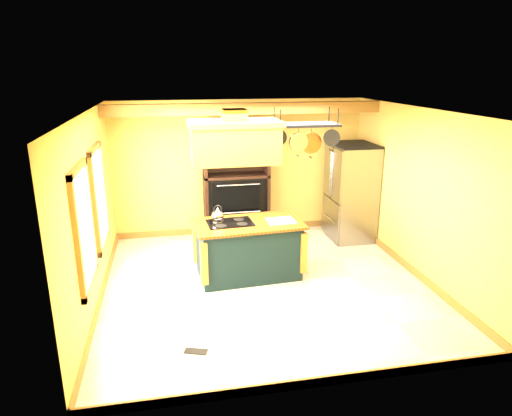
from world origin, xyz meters
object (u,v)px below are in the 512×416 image
object	(u,v)px
kitchen_island	(248,249)
range_hood	(235,140)
pot_rack	(305,131)
refrigerator	(350,194)
hutch	(236,194)

from	to	relation	value
kitchen_island	range_hood	size ratio (longest dim) A/B	1.28
pot_rack	refrigerator	distance (m)	2.42
pot_rack	refrigerator	world-z (taller)	pot_rack
kitchen_island	pot_rack	xyz separation A→B (m)	(0.91, 0.00, 1.89)
range_hood	refrigerator	distance (m)	3.13
range_hood	pot_rack	world-z (taller)	same
range_hood	pot_rack	bearing A→B (deg)	0.14
hutch	range_hood	bearing A→B (deg)	-98.69
kitchen_island	hutch	bearing A→B (deg)	83.08
pot_rack	refrigerator	xyz separation A→B (m)	(1.38, 1.36, -1.45)
pot_rack	kitchen_island	bearing A→B (deg)	-179.87
kitchen_island	pot_rack	bearing A→B (deg)	-4.03
range_hood	refrigerator	bearing A→B (deg)	28.69
refrigerator	hutch	bearing A→B (deg)	166.52
refrigerator	hutch	distance (m)	2.26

